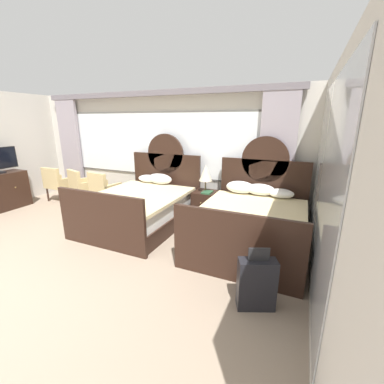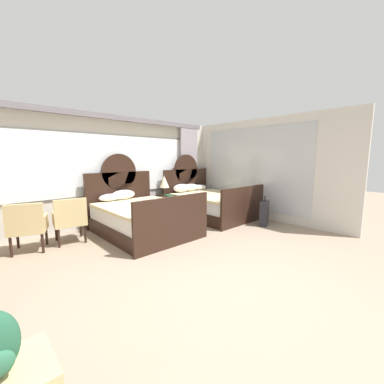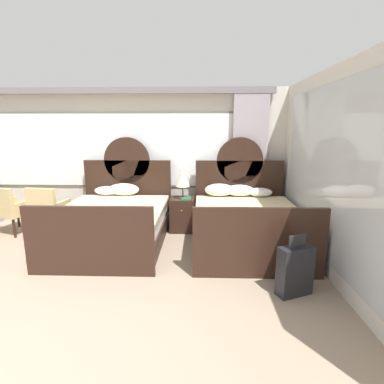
{
  "view_description": "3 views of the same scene",
  "coord_description": "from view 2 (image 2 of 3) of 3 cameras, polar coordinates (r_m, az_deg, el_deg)",
  "views": [
    {
      "loc": [
        3.2,
        -1.18,
        2.04
      ],
      "look_at": [
        1.75,
        2.11,
        1.01
      ],
      "focal_mm": 23.58,
      "sensor_mm": 36.0,
      "label": 1
    },
    {
      "loc": [
        -2.35,
        -1.71,
        1.65
      ],
      "look_at": [
        1.2,
        2.12,
        0.91
      ],
      "focal_mm": 22.31,
      "sensor_mm": 36.0,
      "label": 2
    },
    {
      "loc": [
        1.78,
        -1.88,
        1.92
      ],
      "look_at": [
        1.65,
        2.36,
        1.0
      ],
      "focal_mm": 27.44,
      "sensor_mm": 36.0,
      "label": 3
    }
  ],
  "objects": [
    {
      "name": "book_on_nightstand",
      "position": [
        6.48,
        -5.68,
        -0.83
      ],
      "size": [
        0.18,
        0.26,
        0.03
      ],
      "color": "#285133",
      "rests_on": "nightstand_between_beds"
    },
    {
      "name": "wall_back_window",
      "position": [
        6.2,
        -20.67,
        5.4
      ],
      "size": [
        6.9,
        0.22,
        2.7
      ],
      "color": "beige",
      "rests_on": "ground_plane"
    },
    {
      "name": "armchair_by_window_left",
      "position": [
        5.22,
        -27.15,
        -5.54
      ],
      "size": [
        0.63,
        0.63,
        0.89
      ],
      "color": "tan",
      "rests_on": "ground_plane"
    },
    {
      "name": "armchair_by_window_centre",
      "position": [
        5.1,
        -34.69,
        -6.43
      ],
      "size": [
        0.71,
        0.71,
        0.89
      ],
      "color": "tan",
      "rests_on": "ground_plane"
    },
    {
      "name": "bed_near_window",
      "position": [
        5.39,
        -11.88,
        -5.73
      ],
      "size": [
        1.71,
        2.2,
        1.75
      ],
      "color": "black",
      "rests_on": "ground_plane"
    },
    {
      "name": "bed_near_mirror",
      "position": [
        6.77,
        4.23,
        -2.69
      ],
      "size": [
        1.71,
        2.2,
        1.75
      ],
      "color": "black",
      "rests_on": "ground_plane"
    },
    {
      "name": "nightstand_between_beds",
      "position": [
        6.56,
        -6.69,
        -3.66
      ],
      "size": [
        0.45,
        0.48,
        0.63
      ],
      "color": "black",
      "rests_on": "ground_plane"
    },
    {
      "name": "suitcase_on_floor",
      "position": [
        6.19,
        16.88,
        -4.83
      ],
      "size": [
        0.45,
        0.32,
        0.74
      ],
      "color": "black",
      "rests_on": "ground_plane"
    },
    {
      "name": "wall_right_mirror",
      "position": [
        6.78,
        16.59,
        5.25
      ],
      "size": [
        0.08,
        4.62,
        2.7
      ],
      "color": "beige",
      "rests_on": "ground_plane"
    },
    {
      "name": "ground_plane",
      "position": [
        3.34,
        10.36,
        -21.63
      ],
      "size": [
        24.0,
        24.0,
        0.0
      ],
      "primitive_type": "plane",
      "color": "gray"
    },
    {
      "name": "table_lamp_on_nightstand",
      "position": [
        6.45,
        -6.66,
        2.41
      ],
      "size": [
        0.27,
        0.27,
        0.55
      ],
      "color": "brown",
      "rests_on": "nightstand_between_beds"
    }
  ]
}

